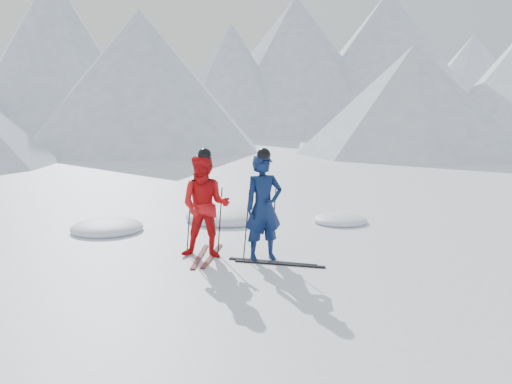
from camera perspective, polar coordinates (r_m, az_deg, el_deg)
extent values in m
plane|color=white|center=(11.57, 6.97, -5.57)|extent=(160.00, 160.00, 0.00)
cone|color=#B2BCD1|center=(51.93, -20.38, 13.26)|extent=(23.96, 23.96, 14.35)
cone|color=#B2BCD1|center=(62.01, -12.69, 11.71)|extent=(17.69, 17.69, 11.93)
cone|color=#B2BCD1|center=(54.80, -2.61, 11.72)|extent=(19.63, 19.63, 10.85)
cone|color=#B2BCD1|center=(59.04, 4.12, 13.13)|extent=(23.31, 23.31, 14.15)
cone|color=#B2BCD1|center=(61.01, 13.60, 13.11)|extent=(28.94, 28.94, 14.88)
cone|color=silver|center=(66.29, 21.74, 10.61)|extent=(24.45, 24.45, 10.76)
cone|color=#B2BCD1|center=(34.33, 16.07, 9.31)|extent=(14.00, 14.00, 6.50)
cone|color=#B2BCD1|center=(36.68, -11.99, 11.39)|extent=(16.00, 16.00, 9.00)
imported|color=#0B1B44|center=(10.22, 0.80, -1.63)|extent=(0.82, 0.61, 2.03)
imported|color=red|center=(10.44, -5.36, -1.49)|extent=(1.15, 1.01, 2.01)
cylinder|color=black|center=(10.38, -0.99, -3.37)|extent=(0.13, 0.09, 1.35)
cylinder|color=black|center=(10.58, 1.85, -3.13)|extent=(0.13, 0.08, 1.35)
cylinder|color=black|center=(10.73, -7.07, -3.06)|extent=(0.13, 0.10, 1.34)
cylinder|color=black|center=(10.69, -3.81, -3.06)|extent=(0.13, 0.09, 1.34)
cube|color=black|center=(10.66, -5.93, -6.76)|extent=(0.51, 1.67, 0.03)
cube|color=black|center=(10.68, -4.64, -6.70)|extent=(0.62, 1.64, 0.03)
cube|color=black|center=(10.25, 1.74, -7.36)|extent=(1.55, 0.87, 0.03)
cube|color=black|center=(10.13, 2.49, -7.57)|extent=(1.57, 0.81, 0.03)
ellipsoid|color=white|center=(13.23, -15.39, -3.97)|extent=(1.68, 1.68, 0.37)
ellipsoid|color=white|center=(13.84, 8.85, -3.18)|extent=(1.36, 1.36, 0.30)
ellipsoid|color=white|center=(14.01, -3.02, -2.93)|extent=(2.17, 2.17, 0.48)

